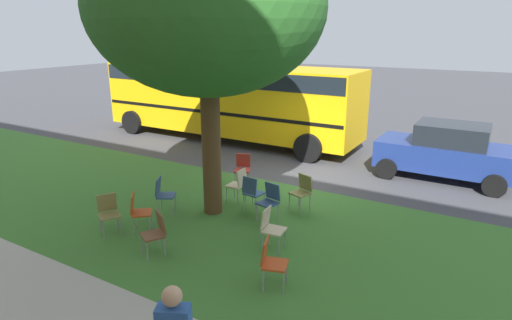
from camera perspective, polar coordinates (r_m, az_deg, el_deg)
name	(u,v)px	position (r m, az deg, el deg)	size (l,w,h in m)	color
ground	(285,181)	(12.46, 3.91, -2.83)	(80.00, 80.00, 0.00)	#424247
grass_verge	(222,222)	(9.91, -4.54, -8.25)	(48.00, 6.00, 0.01)	#3D752D
street_tree	(207,9)	(9.61, -6.53, 19.33)	(5.05, 5.05, 6.51)	brown
chair_0	(271,260)	(7.39, 2.01, -13.11)	(0.53, 0.52, 0.88)	#C64C1E
chair_1	(109,211)	(9.70, -18.99, -6.42)	(0.57, 0.57, 0.88)	olive
chair_2	(243,167)	(12.04, -1.78, -0.91)	(0.54, 0.55, 0.88)	#B7332D
chair_3	(271,226)	(8.53, 1.97, -8.75)	(0.47, 0.46, 0.88)	beige
chair_4	(238,183)	(10.81, -2.36, -3.04)	(0.42, 0.42, 0.88)	beige
chair_5	(156,231)	(8.56, -13.15, -9.13)	(0.57, 0.57, 0.88)	brown
chair_6	(302,190)	(10.41, 6.13, -3.93)	(0.53, 0.53, 0.88)	olive
chair_7	(270,199)	(9.80, 1.81, -5.21)	(0.49, 0.49, 0.88)	#335184
chair_8	(163,192)	(10.41, -12.24, -4.23)	(0.57, 0.56, 0.88)	#335184
chair_9	(138,210)	(9.58, -15.38, -6.38)	(0.59, 0.58, 0.88)	#C64C1E
chair_10	(252,191)	(10.27, -0.51, -4.13)	(0.46, 0.46, 0.88)	#335184
parked_car	(446,151)	(13.58, 23.88, 1.09)	(3.70, 1.92, 1.65)	navy
school_bus	(228,95)	(16.90, -3.75, 8.61)	(10.40, 2.80, 2.88)	yellow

